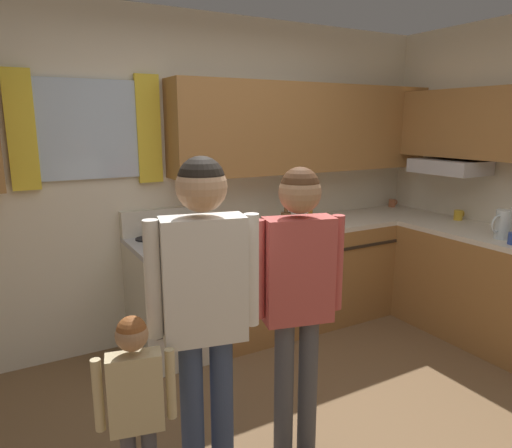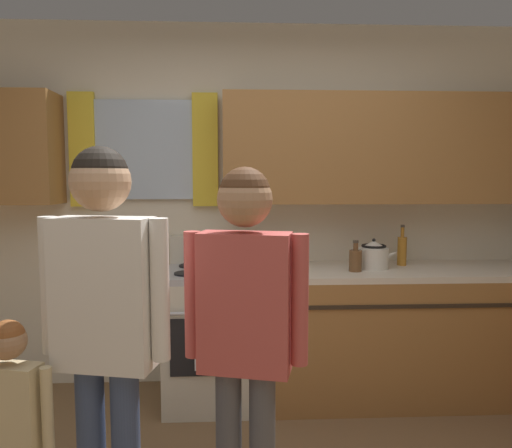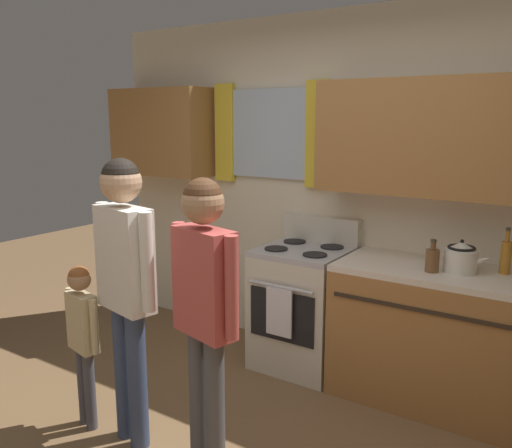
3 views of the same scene
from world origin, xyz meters
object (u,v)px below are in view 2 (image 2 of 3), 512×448
at_px(stovetop_kettle, 374,255).
at_px(adult_holding_child, 104,309).
at_px(bottle_squat_brown, 355,260).
at_px(stove_oven, 214,333).
at_px(bottle_oil_amber, 402,250).
at_px(adult_in_plaid, 245,317).
at_px(small_child, 12,419).

distance_m(stovetop_kettle, adult_holding_child, 2.01).
xyz_separation_m(stovetop_kettle, adult_holding_child, (-1.43, -1.41, 0.03)).
bearing_deg(bottle_squat_brown, stove_oven, 174.29).
distance_m(bottle_oil_amber, adult_holding_child, 2.25).
relative_size(bottle_squat_brown, adult_holding_child, 0.13).
height_order(bottle_squat_brown, adult_in_plaid, adult_in_plaid).
relative_size(stove_oven, small_child, 1.10).
relative_size(stove_oven, bottle_oil_amber, 3.85).
relative_size(bottle_oil_amber, small_child, 0.29).
xyz_separation_m(stove_oven, adult_in_plaid, (0.18, -1.38, 0.51)).
height_order(adult_holding_child, small_child, adult_holding_child).
distance_m(stove_oven, bottle_oil_amber, 1.43).
relative_size(bottle_oil_amber, stovetop_kettle, 1.04).
distance_m(adult_in_plaid, small_child, 0.94).
relative_size(bottle_squat_brown, small_child, 0.20).
xyz_separation_m(bottle_oil_amber, stovetop_kettle, (-0.23, -0.11, -0.01)).
bearing_deg(stove_oven, bottle_squat_brown, -5.71).
height_order(bottle_squat_brown, stovetop_kettle, stovetop_kettle).
distance_m(bottle_oil_amber, bottle_squat_brown, 0.43).
height_order(stove_oven, adult_in_plaid, adult_in_plaid).
bearing_deg(stove_oven, stovetop_kettle, -0.14).
xyz_separation_m(bottle_oil_amber, small_child, (-2.01, -1.56, -0.38)).
distance_m(bottle_squat_brown, small_child, 2.14).
bearing_deg(adult_in_plaid, bottle_squat_brown, 59.40).
distance_m(bottle_oil_amber, adult_in_plaid, 1.87).
height_order(stove_oven, small_child, stove_oven).
bearing_deg(small_child, stovetop_kettle, 39.25).
bearing_deg(bottle_oil_amber, adult_in_plaid, -127.52).
bearing_deg(adult_holding_child, small_child, -172.82).
xyz_separation_m(stove_oven, stovetop_kettle, (1.09, -0.00, 0.53)).
xyz_separation_m(stove_oven, bottle_squat_brown, (0.94, -0.09, 0.51)).
relative_size(stove_oven, stovetop_kettle, 4.02).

